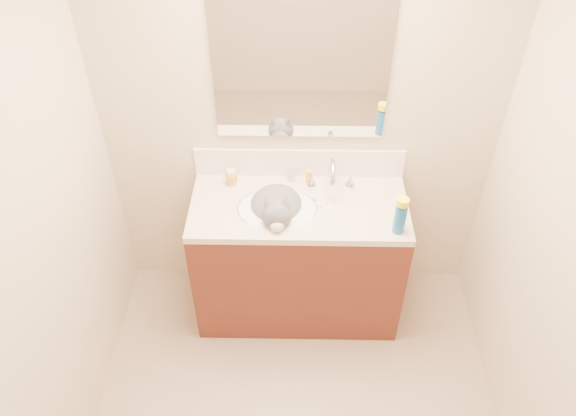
{
  "coord_description": "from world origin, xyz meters",
  "views": [
    {
      "loc": [
        -0.02,
        -1.34,
        2.9
      ],
      "look_at": [
        -0.06,
        0.92,
        0.88
      ],
      "focal_mm": 35.0,
      "sensor_mm": 36.0,
      "label": 1
    }
  ],
  "objects_px": {
    "basin": "(277,218)",
    "spray_can": "(400,219)",
    "cat": "(277,210)",
    "pill_bottle": "(231,177)",
    "silver_jar": "(292,176)",
    "vanity_cabinet": "(298,261)",
    "faucet": "(332,177)",
    "amber_bottle": "(309,177)"
  },
  "relations": [
    {
      "from": "vanity_cabinet",
      "to": "faucet",
      "type": "distance_m",
      "value": 0.58
    },
    {
      "from": "cat",
      "to": "silver_jar",
      "type": "height_order",
      "value": "cat"
    },
    {
      "from": "vanity_cabinet",
      "to": "pill_bottle",
      "type": "distance_m",
      "value": 0.66
    },
    {
      "from": "basin",
      "to": "pill_bottle",
      "type": "relative_size",
      "value": 4.64
    },
    {
      "from": "pill_bottle",
      "to": "cat",
      "type": "bearing_deg",
      "value": -36.68
    },
    {
      "from": "pill_bottle",
      "to": "silver_jar",
      "type": "distance_m",
      "value": 0.35
    },
    {
      "from": "amber_bottle",
      "to": "silver_jar",
      "type": "bearing_deg",
      "value": 164.81
    },
    {
      "from": "silver_jar",
      "to": "cat",
      "type": "bearing_deg",
      "value": -108.41
    },
    {
      "from": "faucet",
      "to": "silver_jar",
      "type": "xyz_separation_m",
      "value": [
        -0.22,
        0.08,
        -0.06
      ]
    },
    {
      "from": "cat",
      "to": "pill_bottle",
      "type": "height_order",
      "value": "cat"
    },
    {
      "from": "cat",
      "to": "pill_bottle",
      "type": "xyz_separation_m",
      "value": [
        -0.26,
        0.2,
        0.07
      ]
    },
    {
      "from": "faucet",
      "to": "cat",
      "type": "xyz_separation_m",
      "value": [
        -0.3,
        -0.16,
        -0.11
      ]
    },
    {
      "from": "faucet",
      "to": "amber_bottle",
      "type": "xyz_separation_m",
      "value": [
        -0.13,
        0.05,
        -0.04
      ]
    },
    {
      "from": "vanity_cabinet",
      "to": "faucet",
      "type": "height_order",
      "value": "faucet"
    },
    {
      "from": "cat",
      "to": "pill_bottle",
      "type": "bearing_deg",
      "value": 140.06
    },
    {
      "from": "silver_jar",
      "to": "faucet",
      "type": "bearing_deg",
      "value": -19.39
    },
    {
      "from": "cat",
      "to": "silver_jar",
      "type": "xyz_separation_m",
      "value": [
        0.08,
        0.24,
        0.05
      ]
    },
    {
      "from": "basin",
      "to": "spray_can",
      "type": "height_order",
      "value": "spray_can"
    },
    {
      "from": "silver_jar",
      "to": "spray_can",
      "type": "relative_size",
      "value": 0.35
    },
    {
      "from": "silver_jar",
      "to": "pill_bottle",
      "type": "bearing_deg",
      "value": -173.48
    },
    {
      "from": "basin",
      "to": "spray_can",
      "type": "relative_size",
      "value": 2.66
    },
    {
      "from": "vanity_cabinet",
      "to": "basin",
      "type": "relative_size",
      "value": 2.67
    },
    {
      "from": "vanity_cabinet",
      "to": "basin",
      "type": "distance_m",
      "value": 0.4
    },
    {
      "from": "cat",
      "to": "amber_bottle",
      "type": "distance_m",
      "value": 0.28
    },
    {
      "from": "pill_bottle",
      "to": "spray_can",
      "type": "distance_m",
      "value": 0.98
    },
    {
      "from": "amber_bottle",
      "to": "pill_bottle",
      "type": "bearing_deg",
      "value": -178.39
    },
    {
      "from": "vanity_cabinet",
      "to": "faucet",
      "type": "bearing_deg",
      "value": 37.29
    },
    {
      "from": "vanity_cabinet",
      "to": "silver_jar",
      "type": "height_order",
      "value": "silver_jar"
    },
    {
      "from": "spray_can",
      "to": "pill_bottle",
      "type": "bearing_deg",
      "value": 157.54
    },
    {
      "from": "spray_can",
      "to": "cat",
      "type": "bearing_deg",
      "value": 164.56
    },
    {
      "from": "faucet",
      "to": "silver_jar",
      "type": "bearing_deg",
      "value": 160.61
    },
    {
      "from": "faucet",
      "to": "amber_bottle",
      "type": "relative_size",
      "value": 3.05
    },
    {
      "from": "faucet",
      "to": "spray_can",
      "type": "distance_m",
      "value": 0.47
    },
    {
      "from": "silver_jar",
      "to": "amber_bottle",
      "type": "bearing_deg",
      "value": -15.19
    },
    {
      "from": "pill_bottle",
      "to": "basin",
      "type": "bearing_deg",
      "value": -37.78
    },
    {
      "from": "amber_bottle",
      "to": "basin",
      "type": "bearing_deg",
      "value": -128.58
    },
    {
      "from": "pill_bottle",
      "to": "spray_can",
      "type": "bearing_deg",
      "value": -22.46
    },
    {
      "from": "cat",
      "to": "silver_jar",
      "type": "bearing_deg",
      "value": 68.33
    },
    {
      "from": "faucet",
      "to": "amber_bottle",
      "type": "height_order",
      "value": "faucet"
    },
    {
      "from": "pill_bottle",
      "to": "spray_can",
      "type": "height_order",
      "value": "spray_can"
    },
    {
      "from": "amber_bottle",
      "to": "cat",
      "type": "bearing_deg",
      "value": -130.26
    },
    {
      "from": "basin",
      "to": "cat",
      "type": "relative_size",
      "value": 1.03
    }
  ]
}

